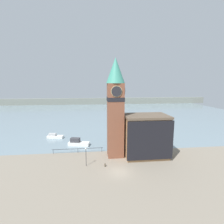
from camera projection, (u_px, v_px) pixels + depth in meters
The scene contains 10 objects.
ground_plane at pixel (120, 172), 33.98m from camera, with size 160.00×160.00×0.00m, color gray.
water at pixel (102, 112), 103.44m from camera, with size 160.00×120.00×0.00m.
far_shoreline at pixel (99, 101), 142.24m from camera, with size 180.00×3.00×5.00m.
pier_railing at pixel (78, 149), 43.24m from camera, with size 12.46×0.08×1.09m.
clock_tower at pixel (115, 105), 39.81m from camera, with size 4.16×4.16×22.71m.
pier_building at pixel (146, 136), 40.84m from camera, with size 10.19×7.24×9.87m.
boat_near at pixel (78, 143), 48.42m from camera, with size 6.06×3.19×2.09m.
boat_far at pixel (55, 136), 54.91m from camera, with size 5.18×2.49×1.47m.
mooring_bollard_near at pixel (105, 165), 36.16m from camera, with size 0.31×0.31×0.77m.
lamp_post at pixel (86, 153), 36.12m from camera, with size 0.32×0.32×3.95m.
Camera 1 is at (-5.03, -31.22, 17.15)m, focal length 28.00 mm.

